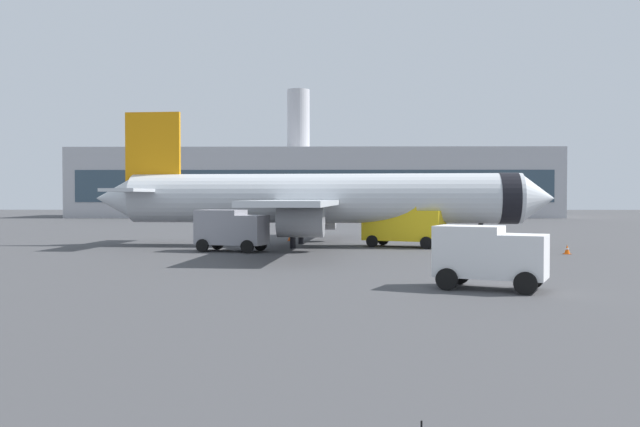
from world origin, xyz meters
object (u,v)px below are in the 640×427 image
(service_truck, at_px, (231,228))
(cargo_van, at_px, (489,254))
(airplane_at_gate, at_px, (320,199))
(fuel_truck, at_px, (403,224))
(safety_cone_far, at_px, (266,236))
(safety_cone_mid, at_px, (469,245))
(safety_cone_outer, at_px, (290,237))
(safety_cone_near, at_px, (567,249))

(service_truck, xyz_separation_m, cargo_van, (13.43, -18.92, -0.16))
(airplane_at_gate, distance_m, fuel_truck, 6.66)
(airplane_at_gate, relative_size, safety_cone_far, 45.83)
(safety_cone_mid, bearing_deg, service_truck, -173.64)
(service_truck, distance_m, fuel_truck, 13.24)
(service_truck, relative_size, safety_cone_outer, 8.18)
(airplane_at_gate, distance_m, cargo_van, 25.31)
(service_truck, height_order, safety_cone_outer, service_truck)
(service_truck, relative_size, safety_cone_near, 8.30)
(safety_cone_mid, bearing_deg, safety_cone_far, 148.60)
(airplane_at_gate, height_order, safety_cone_outer, airplane_at_gate)
(service_truck, height_order, safety_cone_mid, service_truck)
(cargo_van, relative_size, safety_cone_near, 7.66)
(airplane_at_gate, bearing_deg, fuel_truck, -6.66)
(fuel_truck, distance_m, safety_cone_mid, 5.37)
(safety_cone_mid, height_order, safety_cone_outer, safety_cone_mid)
(cargo_van, relative_size, safety_cone_outer, 7.55)
(fuel_truck, bearing_deg, safety_cone_far, 148.02)
(fuel_truck, relative_size, safety_cone_far, 8.28)
(service_truck, bearing_deg, safety_cone_near, -4.71)
(airplane_at_gate, relative_size, fuel_truck, 5.54)
(fuel_truck, bearing_deg, airplane_at_gate, 173.34)
(service_truck, bearing_deg, fuel_truck, 19.74)
(fuel_truck, height_order, safety_cone_far, fuel_truck)
(airplane_at_gate, distance_m, safety_cone_outer, 7.63)
(service_truck, relative_size, fuel_truck, 0.81)
(safety_cone_mid, bearing_deg, airplane_at_gate, 162.94)
(safety_cone_far, height_order, safety_cone_outer, safety_cone_far)
(cargo_van, bearing_deg, safety_cone_near, 61.54)
(safety_cone_near, height_order, safety_cone_far, safety_cone_far)
(safety_cone_near, bearing_deg, safety_cone_far, 148.10)
(safety_cone_outer, bearing_deg, cargo_van, -71.84)
(airplane_at_gate, relative_size, service_truck, 6.83)
(safety_cone_near, distance_m, safety_cone_far, 25.10)
(safety_cone_near, height_order, safety_cone_mid, safety_cone_mid)
(safety_cone_far, distance_m, safety_cone_outer, 2.08)
(safety_cone_far, xyz_separation_m, safety_cone_outer, (2.07, 0.13, -0.07))
(fuel_truck, distance_m, cargo_van, 23.42)
(service_truck, distance_m, safety_cone_mid, 17.10)
(fuel_truck, distance_m, safety_cone_near, 12.11)
(fuel_truck, height_order, safety_cone_mid, fuel_truck)
(airplane_at_gate, height_order, service_truck, airplane_at_gate)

